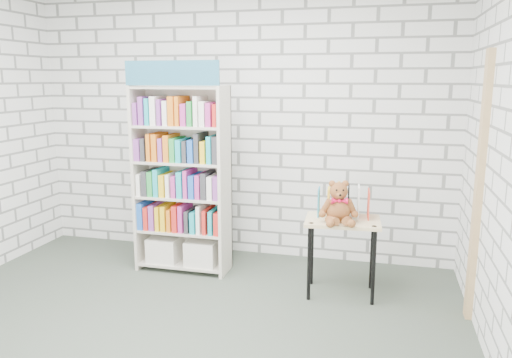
# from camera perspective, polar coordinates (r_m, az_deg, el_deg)

# --- Properties ---
(ground) EXTENTS (4.50, 4.50, 0.00)m
(ground) POSITION_cam_1_polar(r_m,az_deg,el_deg) (3.91, -10.62, -17.61)
(ground) COLOR #3D463B
(ground) RESTS_ON ground
(room_shell) EXTENTS (4.52, 4.02, 2.81)m
(room_shell) POSITION_cam_1_polar(r_m,az_deg,el_deg) (3.43, -11.72, 9.53)
(room_shell) COLOR silver
(room_shell) RESTS_ON ground
(bookshelf) EXTENTS (0.91, 0.35, 2.04)m
(bookshelf) POSITION_cam_1_polar(r_m,az_deg,el_deg) (4.91, -8.45, 0.11)
(bookshelf) COLOR beige
(bookshelf) RESTS_ON ground
(display_table) EXTENTS (0.67, 0.49, 0.69)m
(display_table) POSITION_cam_1_polar(r_m,az_deg,el_deg) (4.42, 9.84, -5.76)
(display_table) COLOR #DDC285
(display_table) RESTS_ON ground
(table_books) EXTENTS (0.46, 0.23, 0.27)m
(table_books) POSITION_cam_1_polar(r_m,az_deg,el_deg) (4.46, 9.95, -2.56)
(table_books) COLOR teal
(table_books) RESTS_ON display_table
(teddy_bear) EXTENTS (0.33, 0.32, 0.36)m
(teddy_bear) POSITION_cam_1_polar(r_m,az_deg,el_deg) (4.26, 9.42, -3.05)
(teddy_bear) COLOR brown
(teddy_bear) RESTS_ON display_table
(door_trim) EXTENTS (0.05, 0.12, 2.10)m
(door_trim) POSITION_cam_1_polar(r_m,az_deg,el_deg) (4.18, 24.10, -1.10)
(door_trim) COLOR tan
(door_trim) RESTS_ON ground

